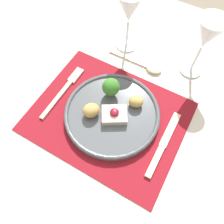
# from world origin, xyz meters

# --- Properties ---
(ground_plane) EXTENTS (8.00, 8.00, 0.00)m
(ground_plane) POSITION_xyz_m (0.00, 0.00, 0.00)
(ground_plane) COLOR gray
(dining_table) EXTENTS (1.38, 1.15, 0.78)m
(dining_table) POSITION_xyz_m (0.00, 0.00, 0.69)
(dining_table) COLOR beige
(dining_table) RESTS_ON ground_plane
(placemat) EXTENTS (0.42, 0.33, 0.00)m
(placemat) POSITION_xyz_m (0.00, 0.00, 0.78)
(placemat) COLOR maroon
(placemat) RESTS_ON dining_table
(dinner_plate) EXTENTS (0.26, 0.26, 0.08)m
(dinner_plate) POSITION_xyz_m (0.01, 0.01, 0.80)
(dinner_plate) COLOR #4C5156
(dinner_plate) RESTS_ON placemat
(fork) EXTENTS (0.02, 0.20, 0.01)m
(fork) POSITION_xyz_m (-0.16, 0.02, 0.78)
(fork) COLOR beige
(fork) RESTS_ON placemat
(knife) EXTENTS (0.02, 0.20, 0.01)m
(knife) POSITION_xyz_m (0.17, -0.01, 0.78)
(knife) COLOR beige
(knife) RESTS_ON placemat
(spoon) EXTENTS (0.18, 0.04, 0.01)m
(spoon) POSITION_xyz_m (0.02, 0.21, 0.78)
(spoon) COLOR beige
(spoon) RESTS_ON dining_table
(wine_glass_near) EXTENTS (0.08, 0.08, 0.19)m
(wine_glass_near) POSITION_xyz_m (0.14, 0.27, 0.91)
(wine_glass_near) COLOR white
(wine_glass_near) RESTS_ON dining_table
(wine_glass_far) EXTENTS (0.08, 0.08, 0.19)m
(wine_glass_far) POSITION_xyz_m (-0.08, 0.27, 0.91)
(wine_glass_far) COLOR white
(wine_glass_far) RESTS_ON dining_table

